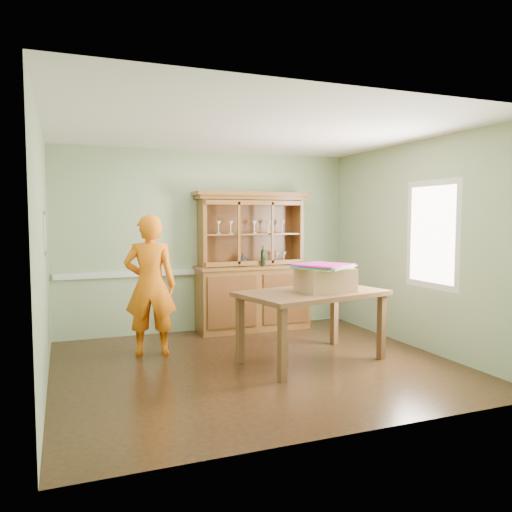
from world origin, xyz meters
name	(u,v)px	position (x,y,z in m)	size (l,w,h in m)	color
floor	(256,365)	(0.00, 0.00, 0.00)	(4.50, 4.50, 0.00)	#3F2914
ceiling	(256,129)	(0.00, 0.00, 2.70)	(4.50, 4.50, 0.00)	white
wall_back	(209,241)	(0.00, 2.00, 1.35)	(4.50, 4.50, 0.00)	#8DA67C
wall_left	(43,255)	(-2.25, 0.00, 1.35)	(4.00, 4.00, 0.00)	#8DA67C
wall_right	(417,245)	(2.25, 0.00, 1.35)	(4.00, 4.00, 0.00)	#8DA67C
wall_front	(351,265)	(0.00, -2.00, 1.35)	(4.50, 4.50, 0.00)	#8DA67C
chair_rail	(209,271)	(0.00, 1.98, 0.90)	(4.41, 0.05, 0.08)	silver
framed_map	(45,233)	(-2.23, 0.30, 1.55)	(0.03, 0.60, 0.46)	#322214
window_panel	(432,234)	(2.23, -0.30, 1.50)	(0.03, 0.96, 1.36)	silver
china_hutch	(253,281)	(0.62, 1.76, 0.74)	(1.78, 0.59, 2.09)	brown
dining_table	(312,299)	(0.68, -0.07, 0.74)	(1.86, 1.35, 0.84)	brown
cardboard_box	(325,280)	(0.81, -0.16, 0.98)	(0.60, 0.48, 0.28)	#92764B
kite_stack	(323,266)	(0.77, -0.19, 1.15)	(0.74, 0.74, 0.05)	#CDEF1E
person	(150,285)	(-1.07, 0.88, 0.88)	(0.64, 0.42, 1.75)	orange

